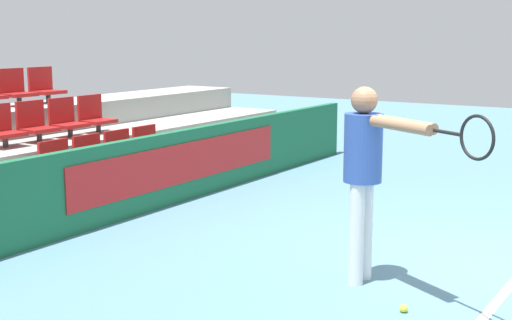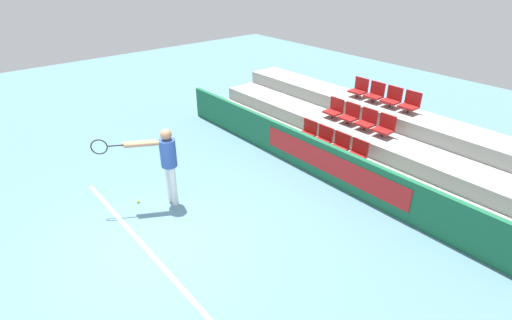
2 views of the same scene
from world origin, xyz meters
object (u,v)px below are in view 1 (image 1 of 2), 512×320
stadium_chair_6 (66,119)px  stadium_chair_11 (45,87)px  stadium_chair_0 (59,165)px  stadium_chair_1 (92,159)px  stadium_chair_2 (122,153)px  stadium_chair_4 (1,128)px  tennis_player (368,163)px  stadium_chair_5 (35,123)px  tennis_ball (404,308)px  stadium_chair_10 (16,89)px  stadium_chair_3 (150,147)px  stadium_chair_7 (95,116)px

stadium_chair_6 → stadium_chair_11: stadium_chair_11 is taller
stadium_chair_0 → stadium_chair_1: (0.54, 0.00, 0.00)m
stadium_chair_0 → stadium_chair_2: (1.07, 0.00, 0.00)m
stadium_chair_4 → tennis_player: size_ratio=0.31×
stadium_chair_5 → stadium_chair_11: size_ratio=1.00×
tennis_ball → stadium_chair_10: bearing=75.5°
stadium_chair_1 → stadium_chair_2: size_ratio=1.00×
stadium_chair_3 → stadium_chair_10: 2.24m
stadium_chair_4 → tennis_ball: stadium_chair_4 is taller
stadium_chair_0 → stadium_chair_6: 1.53m
stadium_chair_5 → stadium_chair_7: bearing=0.0°
tennis_ball → stadium_chair_5: bearing=78.2°
stadium_chair_1 → stadium_chair_11: 2.43m
stadium_chair_4 → tennis_ball: size_ratio=8.11×
stadium_chair_4 → stadium_chair_7: (1.61, 0.00, 0.00)m
stadium_chair_7 → tennis_ball: (-2.24, -5.57, -0.96)m
stadium_chair_1 → stadium_chair_10: size_ratio=1.00×
stadium_chair_3 → tennis_player: tennis_player is taller
stadium_chair_4 → stadium_chair_0: bearing=-90.0°
stadium_chair_7 → stadium_chair_10: bearing=117.6°
stadium_chair_0 → stadium_chair_1: 0.54m
stadium_chair_0 → stadium_chair_3: size_ratio=1.00×
stadium_chair_2 → stadium_chair_6: bearing=90.0°
stadium_chair_6 → stadium_chair_2: bearing=-90.0°
stadium_chair_10 → stadium_chair_6: bearing=-90.0°
stadium_chair_6 → stadium_chair_7: same height
stadium_chair_7 → tennis_player: bearing=-109.7°
stadium_chair_0 → stadium_chair_6: stadium_chair_6 is taller
stadium_chair_0 → tennis_player: 4.06m
stadium_chair_10 → tennis_player: size_ratio=0.31×
stadium_chair_11 → stadium_chair_0: bearing=-128.1°
stadium_chair_0 → stadium_chair_5: (0.54, 1.02, 0.37)m
stadium_chair_4 → stadium_chair_7: same height
stadium_chair_0 → stadium_chair_3: 1.61m
stadium_chair_4 → stadium_chair_11: stadium_chair_11 is taller
stadium_chair_11 → stadium_chair_7: bearing=-90.0°
stadium_chair_5 → tennis_ball: bearing=-101.8°
stadium_chair_4 → stadium_chair_11: bearing=32.5°
stadium_chair_5 → stadium_chair_11: bearing=43.7°
stadium_chair_6 → stadium_chair_7: bearing=0.0°
stadium_chair_6 → stadium_chair_7: size_ratio=1.00×
stadium_chair_2 → stadium_chair_4: stadium_chair_4 is taller
stadium_chair_0 → tennis_ball: size_ratio=8.11×
stadium_chair_0 → stadium_chair_4: stadium_chair_4 is taller
stadium_chair_3 → stadium_chair_11: stadium_chair_11 is taller
stadium_chair_0 → stadium_chair_3: same height
stadium_chair_11 → stadium_chair_5: bearing=-136.3°
stadium_chair_4 → stadium_chair_10: stadium_chair_10 is taller
stadium_chair_1 → stadium_chair_5: 1.09m
stadium_chair_4 → stadium_chair_6: 1.07m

